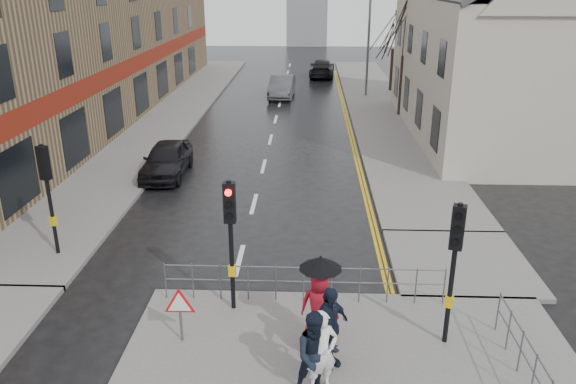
# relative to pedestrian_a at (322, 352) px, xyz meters

# --- Properties ---
(ground) EXTENTS (120.00, 120.00, 0.00)m
(ground) POSITION_rel_pedestrian_a_xyz_m (-2.36, 2.71, -1.03)
(ground) COLOR black
(ground) RESTS_ON ground
(left_pavement) EXTENTS (4.00, 44.00, 0.14)m
(left_pavement) POSITION_rel_pedestrian_a_xyz_m (-8.86, 25.71, -0.96)
(left_pavement) COLOR #605E5B
(left_pavement) RESTS_ON ground
(right_pavement) EXTENTS (4.00, 40.00, 0.14)m
(right_pavement) POSITION_rel_pedestrian_a_xyz_m (4.14, 27.71, -0.96)
(right_pavement) COLOR #605E5B
(right_pavement) RESTS_ON ground
(pavement_bridge_right) EXTENTS (4.00, 4.20, 0.14)m
(pavement_bridge_right) POSITION_rel_pedestrian_a_xyz_m (4.14, 5.71, -0.96)
(pavement_bridge_right) COLOR #605E5B
(pavement_bridge_right) RESTS_ON ground
(building_left_terrace) EXTENTS (8.00, 42.00, 10.00)m
(building_left_terrace) POSITION_rel_pedestrian_a_xyz_m (-14.36, 24.71, 3.97)
(building_left_terrace) COLOR #81694A
(building_left_terrace) RESTS_ON ground
(building_right_cream) EXTENTS (9.00, 16.40, 10.10)m
(building_right_cream) POSITION_rel_pedestrian_a_xyz_m (9.64, 20.71, 3.75)
(building_right_cream) COLOR #B4AE9D
(building_right_cream) RESTS_ON ground
(traffic_signal_near_left) EXTENTS (0.28, 0.27, 3.40)m
(traffic_signal_near_left) POSITION_rel_pedestrian_a_xyz_m (-2.16, 2.91, 1.43)
(traffic_signal_near_left) COLOR black
(traffic_signal_near_left) RESTS_ON near_pavement
(traffic_signal_near_right) EXTENTS (0.34, 0.33, 3.40)m
(traffic_signal_near_right) POSITION_rel_pedestrian_a_xyz_m (2.84, 1.71, 1.43)
(traffic_signal_near_right) COLOR black
(traffic_signal_near_right) RESTS_ON near_pavement
(traffic_signal_far_left) EXTENTS (0.34, 0.33, 3.40)m
(traffic_signal_far_left) POSITION_rel_pedestrian_a_xyz_m (-7.86, 5.72, 1.43)
(traffic_signal_far_left) COLOR black
(traffic_signal_far_left) RESTS_ON left_pavement
(guard_railing_front) EXTENTS (7.14, 0.04, 1.00)m
(guard_railing_front) POSITION_rel_pedestrian_a_xyz_m (-0.41, 3.31, -0.17)
(guard_railing_front) COLOR #595B5E
(guard_railing_front) RESTS_ON near_pavement
(guard_railing_side) EXTENTS (0.04, 4.54, 1.00)m
(guard_railing_side) POSITION_rel_pedestrian_a_xyz_m (4.14, -0.04, -0.18)
(guard_railing_side) COLOR #595B5E
(guard_railing_side) RESTS_ON near_pavement
(warning_sign) EXTENTS (0.80, 0.07, 1.35)m
(warning_sign) POSITION_rel_pedestrian_a_xyz_m (-3.16, 1.51, 0.01)
(warning_sign) COLOR #595B5E
(warning_sign) RESTS_ON near_pavement
(street_lamp) EXTENTS (1.83, 0.25, 8.00)m
(street_lamp) POSITION_rel_pedestrian_a_xyz_m (3.46, 30.71, 3.68)
(street_lamp) COLOR #595B5E
(street_lamp) RESTS_ON right_pavement
(tree_near) EXTENTS (2.40, 2.40, 6.58)m
(tree_near) POSITION_rel_pedestrian_a_xyz_m (5.14, 24.71, 4.11)
(tree_near) COLOR #31221B
(tree_near) RESTS_ON right_pavement
(tree_far) EXTENTS (2.40, 2.40, 5.64)m
(tree_far) POSITION_rel_pedestrian_a_xyz_m (5.64, 32.71, 3.39)
(tree_far) COLOR #31221B
(tree_far) RESTS_ON right_pavement
(pedestrian_a) EXTENTS (0.77, 0.66, 1.78)m
(pedestrian_a) POSITION_rel_pedestrian_a_xyz_m (0.00, 0.00, 0.00)
(pedestrian_a) COLOR white
(pedestrian_a) RESTS_ON near_pavement
(pedestrian_b) EXTENTS (1.02, 0.87, 1.84)m
(pedestrian_b) POSITION_rel_pedestrian_a_xyz_m (-0.12, -0.13, 0.03)
(pedestrian_b) COLOR black
(pedestrian_b) RESTS_ON near_pavement
(pedestrian_with_umbrella) EXTENTS (0.96, 0.96, 2.14)m
(pedestrian_with_umbrella) POSITION_rel_pedestrian_a_xyz_m (-0.03, 1.62, 0.25)
(pedestrian_with_umbrella) COLOR maroon
(pedestrian_with_umbrella) RESTS_ON near_pavement
(pedestrian_d) EXTENTS (1.11, 1.10, 1.89)m
(pedestrian_d) POSITION_rel_pedestrian_a_xyz_m (0.14, 0.73, 0.05)
(pedestrian_d) COLOR black
(pedestrian_d) RESTS_ON near_pavement
(car_parked) EXTENTS (1.75, 4.24, 1.44)m
(car_parked) POSITION_rel_pedestrian_a_xyz_m (-6.36, 13.29, -0.31)
(car_parked) COLOR black
(car_parked) RESTS_ON ground
(car_mid) EXTENTS (1.83, 4.67, 1.51)m
(car_mid) POSITION_rel_pedestrian_a_xyz_m (-2.32, 30.40, -0.27)
(car_mid) COLOR #434448
(car_mid) RESTS_ON ground
(car_far) EXTENTS (2.30, 5.11, 1.45)m
(car_far) POSITION_rel_pedestrian_a_xyz_m (0.66, 39.42, -0.30)
(car_far) COLOR black
(car_far) RESTS_ON ground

